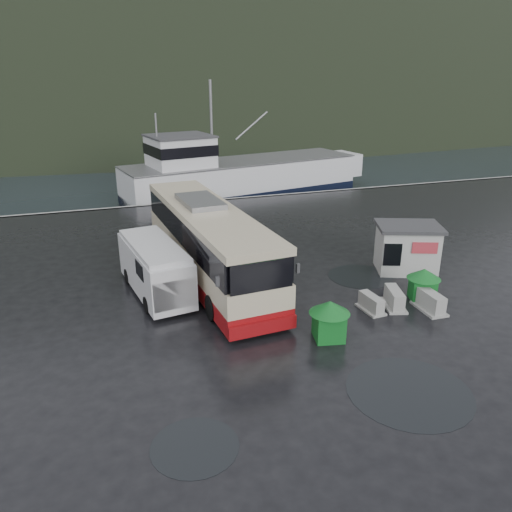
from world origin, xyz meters
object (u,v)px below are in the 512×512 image
object	(u,v)px
dome_tent	(249,325)
fishing_trawler	(242,181)
ticket_kiosk	(404,270)
waste_bin_left	(328,338)
jersey_barrier_c	(393,307)
white_van	(157,293)
jersey_barrier_a	(370,310)
coach_bus	(209,277)
waste_bin_right	(421,299)
jersey_barrier_b	(429,310)

from	to	relation	value
dome_tent	fishing_trawler	size ratio (longest dim) A/B	0.10
dome_tent	ticket_kiosk	size ratio (longest dim) A/B	0.83
waste_bin_left	jersey_barrier_c	distance (m)	4.30
dome_tent	waste_bin_left	bearing A→B (deg)	-37.59
waste_bin_left	dome_tent	xyz separation A→B (m)	(-2.61, 2.01, 0.00)
white_van	jersey_barrier_a	size ratio (longest dim) A/B	4.19
waste_bin_left	coach_bus	bearing A→B (deg)	111.87
dome_tent	jersey_barrier_c	bearing A→B (deg)	-3.46
coach_bus	jersey_barrier_c	size ratio (longest dim) A/B	8.29
waste_bin_left	fishing_trawler	size ratio (longest dim) A/B	0.06
waste_bin_left	waste_bin_right	world-z (taller)	waste_bin_left
waste_bin_left	waste_bin_right	bearing A→B (deg)	18.23
waste_bin_left	jersey_barrier_b	distance (m)	5.34
waste_bin_right	white_van	bearing A→B (deg)	158.52
coach_bus	ticket_kiosk	distance (m)	10.21
white_van	waste_bin_right	bearing A→B (deg)	-30.13
coach_bus	waste_bin_left	size ratio (longest dim) A/B	8.50
jersey_barrier_a	fishing_trawler	distance (m)	27.75
coach_bus	fishing_trawler	bearing A→B (deg)	64.34
ticket_kiosk	jersey_barrier_c	bearing A→B (deg)	-109.00
fishing_trawler	jersey_barrier_a	bearing A→B (deg)	-106.48
ticket_kiosk	coach_bus	bearing A→B (deg)	-172.46
dome_tent	jersey_barrier_a	distance (m)	5.45
jersey_barrier_b	white_van	bearing A→B (deg)	153.64
dome_tent	jersey_barrier_c	distance (m)	6.60
jersey_barrier_a	coach_bus	bearing A→B (deg)	134.70
waste_bin_right	ticket_kiosk	distance (m)	3.57
jersey_barrier_a	jersey_barrier_b	distance (m)	2.57
jersey_barrier_a	jersey_barrier_b	size ratio (longest dim) A/B	0.84
white_van	fishing_trawler	bearing A→B (deg)	55.44
coach_bus	dome_tent	size ratio (longest dim) A/B	5.14
jersey_barrier_a	jersey_barrier_c	bearing A→B (deg)	0.66
ticket_kiosk	jersey_barrier_c	world-z (taller)	ticket_kiosk
waste_bin_left	jersey_barrier_c	bearing A→B (deg)	21.99
waste_bin_right	jersey_barrier_c	xyz separation A→B (m)	(-1.61, -0.23, 0.00)
ticket_kiosk	white_van	bearing A→B (deg)	-164.53
waste_bin_left	jersey_barrier_a	bearing A→B (deg)	29.46
waste_bin_left	fishing_trawler	bearing A→B (deg)	79.70
ticket_kiosk	jersey_barrier_c	xyz separation A→B (m)	(-2.95, -3.54, 0.00)
coach_bus	jersey_barrier_a	bearing A→B (deg)	-50.03
waste_bin_right	jersey_barrier_b	distance (m)	1.06
jersey_barrier_b	jersey_barrier_c	size ratio (longest dim) A/B	1.04
fishing_trawler	dome_tent	bearing A→B (deg)	-117.55
jersey_barrier_a	fishing_trawler	world-z (taller)	fishing_trawler
dome_tent	ticket_kiosk	bearing A→B (deg)	18.24
ticket_kiosk	jersey_barrier_c	size ratio (longest dim) A/B	1.94
waste_bin_right	fishing_trawler	bearing A→B (deg)	90.60
jersey_barrier_b	fishing_trawler	size ratio (longest dim) A/B	0.06
waste_bin_right	jersey_barrier_a	world-z (taller)	waste_bin_right
white_van	ticket_kiosk	distance (m)	12.80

